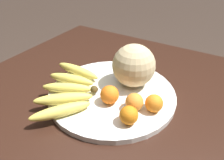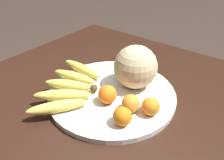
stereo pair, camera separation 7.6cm
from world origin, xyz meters
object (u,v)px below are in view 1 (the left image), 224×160
at_px(banana_bunch, 69,88).
at_px(orange_front_right, 129,115).
at_px(kitchen_table, 125,128).
at_px(orange_back_left, 134,102).
at_px(fruit_bowl, 112,93).
at_px(orange_mid_center, 154,103).
at_px(orange_front_left, 110,95).
at_px(melon, 134,66).
at_px(produce_tag, 134,102).

relative_size(banana_bunch, orange_front_right, 5.75).
relative_size(kitchen_table, orange_back_left, 22.08).
bearing_deg(orange_front_right, banana_bunch, 174.55).
xyz_separation_m(fruit_bowl, orange_front_right, (0.12, -0.11, 0.04)).
relative_size(fruit_bowl, orange_front_right, 7.99).
bearing_deg(orange_mid_center, orange_front_left, -165.27).
bearing_deg(melon, orange_mid_center, -39.45).
xyz_separation_m(kitchen_table, orange_front_left, (-0.05, -0.02, 0.15)).
relative_size(fruit_bowl, orange_back_left, 7.78).
distance_m(fruit_bowl, banana_bunch, 0.16).
bearing_deg(fruit_bowl, orange_back_left, -22.46).
bearing_deg(fruit_bowl, banana_bunch, -146.11).
height_order(melon, orange_mid_center, melon).
distance_m(banana_bunch, orange_back_left, 0.24).
xyz_separation_m(melon, orange_front_right, (0.08, -0.19, -0.05)).
height_order(kitchen_table, fruit_bowl, fruit_bowl).
height_order(melon, orange_front_left, melon).
bearing_deg(banana_bunch, orange_mid_center, 166.66).
bearing_deg(orange_back_left, produce_tag, 115.81).
relative_size(melon, produce_tag, 1.76).
bearing_deg(fruit_bowl, kitchen_table, -25.62).
bearing_deg(orange_front_left, banana_bunch, -169.19).
bearing_deg(fruit_bowl, orange_front_right, -41.42).
bearing_deg(kitchen_table, orange_back_left, -15.23).
bearing_deg(banana_bunch, orange_back_left, 163.31).
bearing_deg(banana_bunch, produce_tag, 172.07).
distance_m(orange_front_right, orange_mid_center, 0.10).
relative_size(kitchen_table, produce_tag, 14.42).
bearing_deg(orange_mid_center, banana_bunch, -167.27).
bearing_deg(orange_mid_center, orange_front_right, -115.60).
bearing_deg(produce_tag, orange_front_right, -105.32).
height_order(melon, banana_bunch, melon).
distance_m(melon, orange_front_right, 0.22).
height_order(fruit_bowl, banana_bunch, banana_bunch).
relative_size(orange_front_left, orange_mid_center, 1.09).
relative_size(kitchen_table, orange_front_right, 22.67).
xyz_separation_m(kitchen_table, orange_back_left, (0.04, -0.01, 0.14)).
bearing_deg(orange_back_left, orange_front_left, -173.17).
bearing_deg(orange_front_left, melon, 83.13).
bearing_deg(fruit_bowl, orange_front_left, -66.47).
height_order(orange_front_right, orange_mid_center, same).
bearing_deg(orange_front_left, fruit_bowl, 113.53).
bearing_deg(melon, kitchen_table, -74.18).
bearing_deg(banana_bunch, orange_front_right, 148.48).
relative_size(kitchen_table, fruit_bowl, 2.84).
height_order(orange_back_left, produce_tag, orange_back_left).
bearing_deg(melon, banana_bunch, -134.78).
xyz_separation_m(melon, produce_tag, (0.05, -0.10, -0.08)).
height_order(fruit_bowl, orange_front_right, orange_front_right).
xyz_separation_m(banana_bunch, orange_front_left, (0.15, 0.03, 0.01)).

